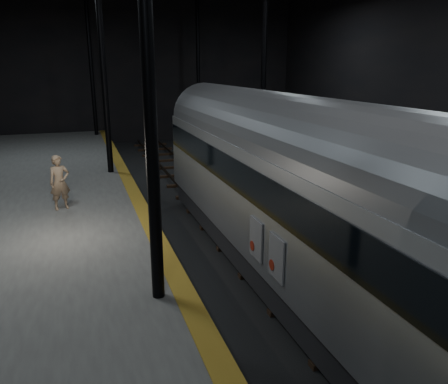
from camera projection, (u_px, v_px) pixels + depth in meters
name	position (u px, v px, depth m)	size (l,w,h in m)	color
ground	(252.00, 246.00, 14.42)	(44.00, 44.00, 0.00)	black
platform_right	(434.00, 209.00, 16.59)	(9.00, 43.80, 1.00)	#4A4A47
tactile_strip	(152.00, 229.00, 13.14)	(0.50, 43.80, 0.01)	#7B6316
track	(252.00, 244.00, 14.40)	(2.40, 43.00, 0.24)	#3F3328
train	(314.00, 197.00, 10.25)	(2.78, 18.53, 4.95)	gray
woman	(60.00, 182.00, 14.75)	(0.68, 0.45, 1.87)	#907458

